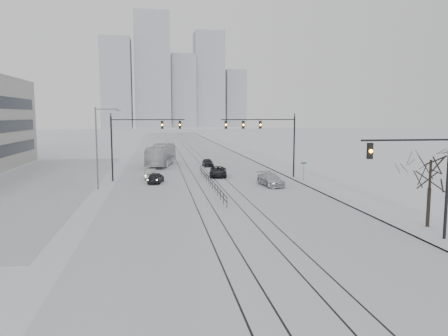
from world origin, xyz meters
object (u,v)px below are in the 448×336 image
(sedan_nb_right, at_px, (270,180))
(sedan_nb_far, at_px, (208,163))
(box_truck, at_px, (161,155))
(bare_tree, at_px, (431,167))
(sedan_nb_front, at_px, (218,172))
(sedan_sb_inner, at_px, (156,178))
(sedan_sb_outer, at_px, (150,174))
(traffic_mast_near, at_px, (425,172))

(sedan_nb_right, distance_m, sedan_nb_far, 20.97)
(sedan_nb_far, distance_m, box_truck, 7.74)
(sedan_nb_right, xyz_separation_m, box_truck, (-12.29, 22.57, 0.98))
(bare_tree, xyz_separation_m, sedan_nb_front, (-11.20, 28.90, -3.82))
(sedan_sb_inner, xyz_separation_m, sedan_nb_far, (8.21, 16.25, -0.04))
(sedan_nb_front, distance_m, box_truck, 15.95)
(sedan_nb_front, bearing_deg, sedan_sb_inner, -144.20)
(sedan_sb_outer, relative_size, box_truck, 0.32)
(bare_tree, bearing_deg, sedan_sb_inner, 128.31)
(sedan_nb_front, height_order, sedan_nb_right, sedan_nb_right)
(sedan_sb_outer, bearing_deg, sedan_nb_front, -175.80)
(bare_tree, xyz_separation_m, sedan_sb_inner, (-19.41, 24.57, -3.82))
(sedan_sb_inner, xyz_separation_m, sedan_nb_right, (13.16, -4.12, 0.06))
(sedan_nb_far, bearing_deg, sedan_sb_outer, -127.81)
(sedan_sb_outer, bearing_deg, box_truck, -95.91)
(box_truck, bearing_deg, traffic_mast_near, 120.37)
(bare_tree, distance_m, sedan_sb_inner, 31.55)
(sedan_nb_front, bearing_deg, sedan_nb_right, -51.62)
(traffic_mast_near, distance_m, box_truck, 48.85)
(bare_tree, relative_size, box_truck, 0.50)
(sedan_nb_front, bearing_deg, sedan_sb_outer, -167.92)
(sedan_nb_far, bearing_deg, sedan_nb_right, -78.80)
(traffic_mast_near, distance_m, sedan_sb_outer, 36.14)
(bare_tree, distance_m, sedan_nb_front, 31.23)
(sedan_nb_right, bearing_deg, sedan_nb_front, 114.01)
(sedan_sb_outer, distance_m, sedan_nb_far, 15.40)
(bare_tree, relative_size, sedan_nb_far, 1.67)
(traffic_mast_near, bearing_deg, sedan_sb_outer, 119.51)
(traffic_mast_near, xyz_separation_m, sedan_sb_outer, (-17.70, 31.27, -3.91))
(sedan_nb_front, xyz_separation_m, sedan_nb_right, (4.95, -8.45, 0.06))
(sedan_nb_right, relative_size, box_truck, 0.41)
(traffic_mast_near, xyz_separation_m, bare_tree, (2.41, 3.00, -0.07))
(sedan_sb_outer, xyz_separation_m, box_truck, (1.57, 14.75, 1.05))
(traffic_mast_near, xyz_separation_m, sedan_sb_inner, (-17.00, 27.58, -3.90))
(sedan_sb_inner, bearing_deg, sedan_nb_far, -106.13)
(sedan_sb_outer, height_order, sedan_nb_far, sedan_sb_outer)
(box_truck, bearing_deg, sedan_sb_outer, 94.99)
(bare_tree, distance_m, sedan_nb_right, 21.71)
(sedan_sb_inner, distance_m, box_truck, 18.50)
(traffic_mast_near, xyz_separation_m, sedan_nb_far, (-8.79, 43.83, -3.94))
(sedan_sb_outer, bearing_deg, traffic_mast_near, 119.67)
(sedan_nb_front, relative_size, box_truck, 0.39)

